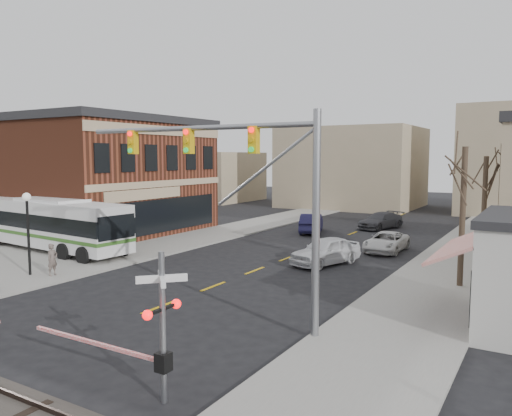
{
  "coord_description": "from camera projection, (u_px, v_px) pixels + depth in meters",
  "views": [
    {
      "loc": [
        14.13,
        -13.61,
        6.39
      ],
      "look_at": [
        -0.2,
        10.49,
        3.5
      ],
      "focal_mm": 35.0,
      "sensor_mm": 36.0,
      "label": 1
    }
  ],
  "objects": [
    {
      "name": "ground",
      "position": [
        123.0,
        321.0,
        19.47
      ],
      "size": [
        160.0,
        160.0,
        0.0
      ],
      "primitive_type": "plane",
      "color": "black",
      "rests_on": "ground"
    },
    {
      "name": "sidewalk_west",
      "position": [
        218.0,
        233.0,
        41.39
      ],
      "size": [
        5.0,
        60.0,
        0.12
      ],
      "primitive_type": "cube",
      "color": "gray",
      "rests_on": "ground"
    },
    {
      "name": "sidewalk_east",
      "position": [
        463.0,
        256.0,
        31.74
      ],
      "size": [
        5.0,
        60.0,
        0.12
      ],
      "primitive_type": "cube",
      "color": "gray",
      "rests_on": "ground"
    },
    {
      "name": "brick_building",
      "position": [
        39.0,
        174.0,
        46.37
      ],
      "size": [
        30.4,
        15.4,
        9.6
      ],
      "color": "brown",
      "rests_on": "ground"
    },
    {
      "name": "tree_east_a",
      "position": [
        462.0,
        217.0,
        24.04
      ],
      "size": [
        0.28,
        0.28,
        6.75
      ],
      "color": "#382B21",
      "rests_on": "sidewalk_east"
    },
    {
      "name": "tree_east_b",
      "position": [
        484.0,
        210.0,
        29.04
      ],
      "size": [
        0.28,
        0.28,
        6.3
      ],
      "color": "#382B21",
      "rests_on": "sidewalk_east"
    },
    {
      "name": "tree_east_c",
      "position": [
        501.0,
        194.0,
        35.73
      ],
      "size": [
        0.28,
        0.28,
        7.2
      ],
      "color": "#382B21",
      "rests_on": "sidewalk_east"
    },
    {
      "name": "transit_bus",
      "position": [
        53.0,
        223.0,
        33.55
      ],
      "size": [
        13.49,
        4.01,
        3.42
      ],
      "color": "silver",
      "rests_on": "ground"
    },
    {
      "name": "traffic_signal_mast",
      "position": [
        244.0,
        173.0,
        18.49
      ],
      "size": [
        10.79,
        0.3,
        8.0
      ],
      "color": "gray",
      "rests_on": "ground"
    },
    {
      "name": "rr_crossing_east",
      "position": [
        150.0,
        327.0,
        13.03
      ],
      "size": [
        5.6,
        1.36,
        4.0
      ],
      "color": "gray",
      "rests_on": "ground"
    },
    {
      "name": "street_lamp",
      "position": [
        27.0,
        216.0,
        26.26
      ],
      "size": [
        0.44,
        0.44,
        4.39
      ],
      "color": "black",
      "rests_on": "sidewalk_west"
    },
    {
      "name": "car_a",
      "position": [
        326.0,
        251.0,
        29.64
      ],
      "size": [
        3.4,
        5.19,
        1.64
      ],
      "primitive_type": "imported",
      "rotation": [
        0.0,
        0.0,
        -0.33
      ],
      "color": "silver",
      "rests_on": "ground"
    },
    {
      "name": "car_b",
      "position": [
        311.0,
        223.0,
        42.11
      ],
      "size": [
        3.26,
        5.15,
        1.6
      ],
      "primitive_type": "imported",
      "rotation": [
        0.0,
        0.0,
        3.49
      ],
      "color": "#1E1C47",
      "rests_on": "ground"
    },
    {
      "name": "car_c",
      "position": [
        386.0,
        242.0,
        33.67
      ],
      "size": [
        2.19,
        4.74,
        1.32
      ],
      "primitive_type": "imported",
      "rotation": [
        0.0,
        0.0,
        -0.0
      ],
      "color": "silver",
      "rests_on": "ground"
    },
    {
      "name": "car_d",
      "position": [
        380.0,
        221.0,
        44.35
      ],
      "size": [
        3.47,
        5.39,
        1.45
      ],
      "primitive_type": "imported",
      "rotation": [
        0.0,
        0.0,
        -0.31
      ],
      "color": "#424247",
      "rests_on": "ground"
    },
    {
      "name": "pedestrian_near",
      "position": [
        52.0,
        260.0,
        26.37
      ],
      "size": [
        0.45,
        0.65,
        1.7
      ],
      "primitive_type": "imported",
      "rotation": [
        0.0,
        0.0,
        1.65
      ],
      "color": "#645750",
      "rests_on": "sidewalk_west"
    },
    {
      "name": "pedestrian_far",
      "position": [
        108.0,
        245.0,
        30.93
      ],
      "size": [
        0.84,
        0.93,
        1.57
      ],
      "primitive_type": "imported",
      "rotation": [
        0.0,
        0.0,
        1.19
      ],
      "color": "#2F3253",
      "rests_on": "sidewalk_west"
    }
  ]
}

